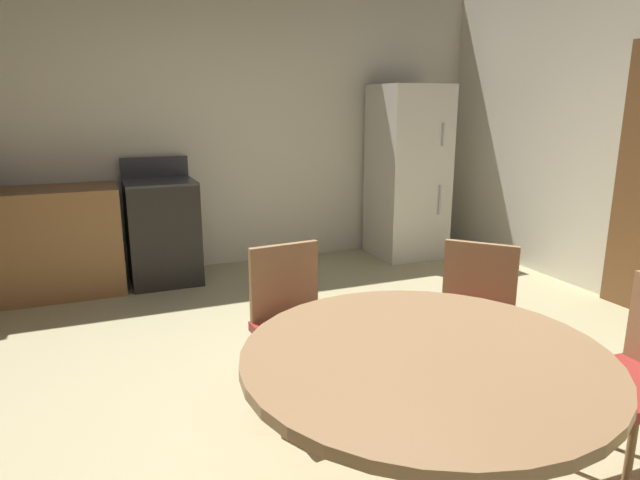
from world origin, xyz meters
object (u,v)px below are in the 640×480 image
Objects in this scene: refrigerator at (407,172)px; chair_north at (294,319)px; dining_table at (423,393)px; oven_range at (162,231)px; chair_northeast at (474,317)px.

refrigerator is 3.26m from chair_north.
chair_north is (-2.14, -2.42, -0.38)m from refrigerator.
oven_range is at bearing 97.27° from dining_table.
chair_northeast is (0.87, -0.34, 0.00)m from chair_north.
dining_table is 1.06m from chair_northeast.
oven_range is 2.50m from chair_north.
dining_table is 1.45× the size of chair_northeast.
chair_northeast reaches higher than dining_table.
chair_north is (-0.10, 1.05, -0.11)m from dining_table.
refrigerator reaches higher than chair_north.
chair_north is at bearing -131.43° from refrigerator.
refrigerator is 1.40× the size of dining_table.
dining_table is (0.45, -3.53, 0.14)m from oven_range.
chair_north is 1.00× the size of chair_northeast.
oven_range is at bearing 178.76° from refrigerator.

